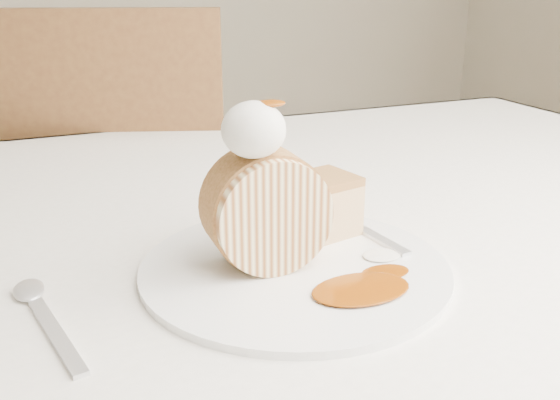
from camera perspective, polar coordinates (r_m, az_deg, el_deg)
name	(u,v)px	position (r m, az deg, el deg)	size (l,w,h in m)	color
table	(273,279)	(0.74, -0.66, -7.25)	(1.40, 0.90, 0.75)	white
chair_far	(115,219)	(1.28, -14.82, -1.68)	(0.57, 0.57, 0.95)	brown
plate	(295,268)	(0.56, 1.35, -6.23)	(0.27, 0.27, 0.01)	white
roulade_slice	(267,210)	(0.54, -1.22, -0.96)	(0.10, 0.10, 0.06)	#FFECB1
cake_chunk	(322,209)	(0.61, 3.86, -0.79)	(0.06, 0.06, 0.05)	#B37943
whipped_cream	(254,130)	(0.50, -2.43, 6.43)	(0.05, 0.05, 0.05)	white
caramel_drizzle	(270,96)	(0.50, -0.94, 9.48)	(0.03, 0.02, 0.01)	#7C3505
caramel_pool	(361,289)	(0.51, 7.40, -8.06)	(0.09, 0.06, 0.00)	#7C3505
fork	(368,233)	(0.62, 8.08, -2.99)	(0.02, 0.16, 0.00)	silver
spoon	(56,335)	(0.49, -19.79, -11.50)	(0.02, 0.15, 0.00)	silver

